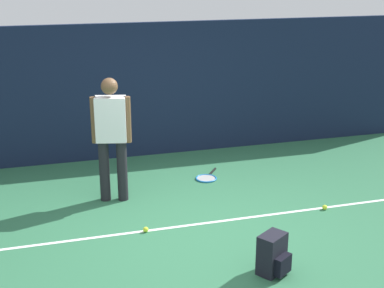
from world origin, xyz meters
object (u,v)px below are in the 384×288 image
tennis_player (112,132)px  tennis_ball_mid_court (146,229)px  backpack (273,255)px  tennis_ball_far_left (325,207)px  tennis_racket (207,178)px  tennis_ball_by_fence (273,255)px

tennis_player → tennis_ball_mid_court: 1.44m
tennis_player → backpack: tennis_player is taller
tennis_ball_far_left → tennis_racket: bearing=128.0°
tennis_racket → tennis_ball_mid_court: (-1.24, -1.46, 0.02)m
tennis_ball_by_fence → tennis_ball_mid_court: size_ratio=1.00×
backpack → tennis_ball_by_fence: bearing=30.9°
tennis_racket → backpack: 2.75m
tennis_player → tennis_racket: size_ratio=2.84×
tennis_ball_far_left → tennis_ball_by_fence: bearing=-140.5°
tennis_player → tennis_ball_far_left: bearing=-9.4°
tennis_player → tennis_ball_far_left: tennis_player is taller
tennis_player → tennis_ball_mid_court: bearing=-65.1°
tennis_racket → tennis_ball_by_fence: size_ratio=9.08×
tennis_player → tennis_racket: tennis_player is taller
tennis_racket → tennis_ball_mid_court: 1.91m
tennis_ball_by_fence → tennis_ball_mid_court: (-1.23, 0.99, 0.00)m
tennis_ball_far_left → backpack: bearing=-136.3°
backpack → tennis_ball_by_fence: 0.36m
tennis_ball_mid_court → tennis_ball_far_left: bearing=-0.7°
tennis_racket → tennis_ball_by_fence: (-0.01, -2.46, 0.02)m
backpack → tennis_ball_far_left: (1.31, 1.25, -0.18)m
tennis_ball_mid_court → backpack: bearing=-49.3°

